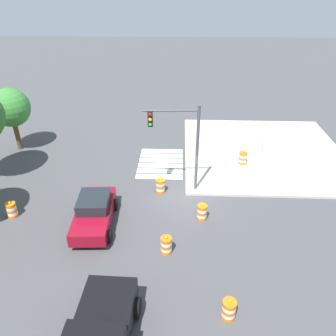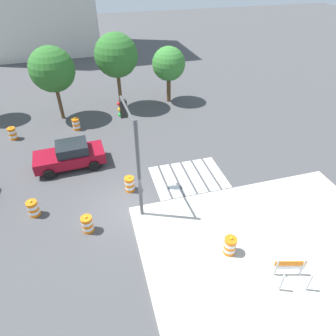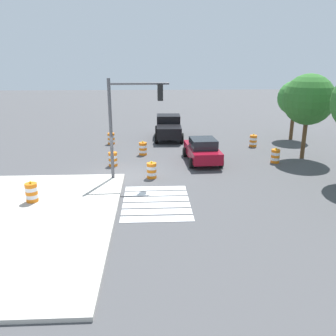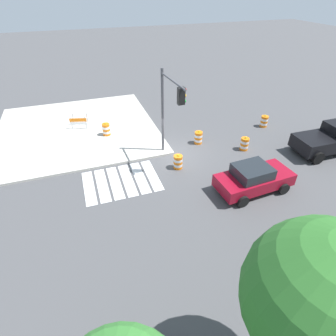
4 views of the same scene
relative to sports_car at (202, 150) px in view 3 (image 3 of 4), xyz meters
name	(u,v)px [view 3 (image 3 of 4)]	position (x,y,z in m)	size (l,w,h in m)	color
ground_plane	(125,176)	(2.84, -4.98, -0.81)	(120.00, 120.00, 0.00)	#474749
crosswalk_stripes	(156,202)	(6.84, -3.18, -0.80)	(4.35, 3.20, 0.02)	silver
sports_car	(202,150)	(0.00, 0.00, 0.00)	(4.40, 2.33, 1.63)	maroon
pickup_truck	(169,127)	(-7.54, -1.87, 0.16)	(5.20, 2.46, 1.92)	black
traffic_barrel_near_corner	(253,141)	(-4.09, 4.61, -0.36)	(0.56, 0.56, 1.02)	orange
traffic_barrel_crosswalk_end	(113,159)	(0.66, -5.86, -0.36)	(0.56, 0.56, 1.02)	orange
traffic_barrel_median_near	(152,170)	(3.18, -3.39, -0.36)	(0.56, 0.56, 1.02)	orange
traffic_barrel_median_far	(143,149)	(-2.00, -3.99, -0.36)	(0.56, 0.56, 1.02)	orange
traffic_barrel_far_curb	(111,139)	(-5.47, -6.62, -0.36)	(0.56, 0.56, 1.02)	orange
traffic_barrel_lane_center	(275,156)	(0.43, 4.82, -0.36)	(0.56, 0.56, 1.02)	orange
traffic_barrel_on_sidewalk	(32,192)	(6.78, -9.05, -0.21)	(0.56, 0.56, 1.02)	orange
traffic_light_pole	(131,111)	(3.37, -4.45, 3.10)	(0.52, 3.29, 5.50)	#4C4C51
street_tree_streetside_far	(295,98)	(-6.52, 8.58, 2.67)	(2.82, 2.82, 4.92)	brown
street_tree_corner_lot	(309,100)	(-0.61, 7.08, 3.20)	(3.38, 3.38, 5.72)	brown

